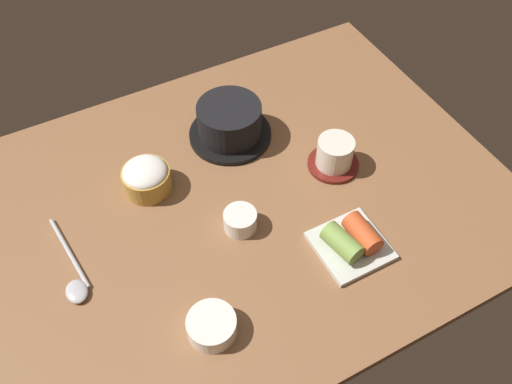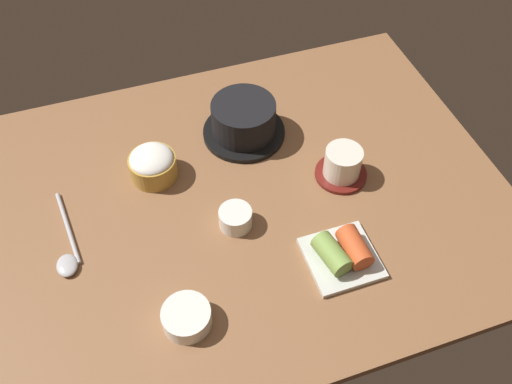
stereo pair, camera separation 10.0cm
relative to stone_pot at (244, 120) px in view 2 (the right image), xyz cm
name	(u,v)px [view 2 (the right image)]	position (x,y,z in cm)	size (l,w,h in cm)	color
dining_table	(243,200)	(-5.39, -15.84, -4.95)	(100.00, 76.00, 2.00)	brown
stone_pot	(244,120)	(0.00, 0.00, 0.00)	(17.03, 17.03, 8.08)	black
rice_bowl	(153,164)	(-20.04, -5.13, -0.74)	(9.15, 9.15, 6.29)	#B78C38
tea_cup_with_saucer	(342,165)	(14.44, -16.90, -0.80)	(10.15, 10.15, 6.69)	maroon
banchan_cup_center	(235,218)	(-8.55, -21.52, -1.93)	(6.05, 6.05, 3.76)	white
kimchi_plate	(342,253)	(6.59, -34.61, -1.95)	(12.03, 12.03, 4.93)	silver
side_bowl_near	(187,317)	(-21.63, -37.43, -2.08)	(7.94, 7.94, 3.48)	white
spoon	(67,252)	(-38.34, -18.15, -3.33)	(4.17, 19.04, 1.35)	#B7B7BC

